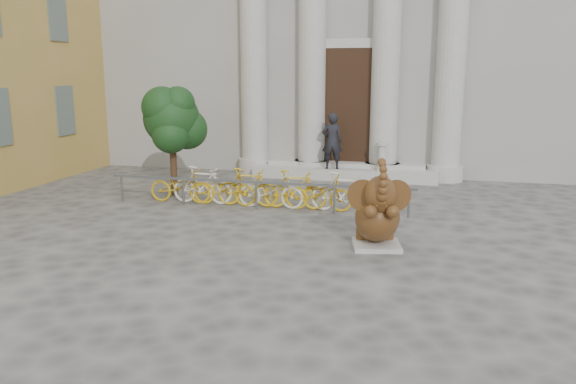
% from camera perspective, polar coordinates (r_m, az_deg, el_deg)
% --- Properties ---
extents(ground, '(80.00, 80.00, 0.00)m').
position_cam_1_polar(ground, '(9.72, -2.28, -8.51)').
color(ground, '#474442').
rests_on(ground, ground).
extents(classical_building, '(22.00, 10.70, 12.00)m').
position_cam_1_polar(classical_building, '(23.95, 8.04, 18.06)').
color(classical_building, gray).
rests_on(classical_building, ground).
extents(entrance_steps, '(6.00, 1.20, 0.36)m').
position_cam_1_polar(entrance_steps, '(18.60, 5.75, 1.95)').
color(entrance_steps, '#A8A59E').
rests_on(entrance_steps, ground).
extents(elephant_statue, '(1.21, 1.44, 1.84)m').
position_cam_1_polar(elephant_statue, '(11.15, 9.10, -2.36)').
color(elephant_statue, '#A8A59E').
rests_on(elephant_statue, ground).
extents(bike_rack, '(8.00, 0.53, 1.00)m').
position_cam_1_polar(bike_rack, '(14.49, -3.01, 0.41)').
color(bike_rack, slate).
rests_on(bike_rack, ground).
extents(tree, '(1.76, 1.61, 3.06)m').
position_cam_1_polar(tree, '(15.99, -11.67, 7.18)').
color(tree, '#332114').
rests_on(tree, ground).
extents(pedestrian, '(0.74, 0.56, 1.81)m').
position_cam_1_polar(pedestrian, '(18.16, 4.49, 5.18)').
color(pedestrian, black).
rests_on(pedestrian, entrance_steps).
extents(balustrade_post, '(0.37, 0.37, 0.90)m').
position_cam_1_polar(balustrade_post, '(18.08, 9.49, 3.46)').
color(balustrade_post, '#A8A59E').
rests_on(balustrade_post, entrance_steps).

